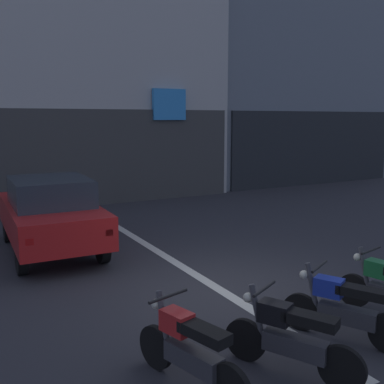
% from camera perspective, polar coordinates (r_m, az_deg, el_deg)
% --- Properties ---
extents(ground_plane, '(120.00, 120.00, 0.00)m').
position_cam_1_polar(ground_plane, '(7.78, 4.24, -12.60)').
color(ground_plane, '#333338').
extents(lane_centre_line, '(0.20, 18.00, 0.01)m').
position_cam_1_polar(lane_centre_line, '(13.01, -10.29, -3.75)').
color(lane_centre_line, silver).
rests_on(lane_centre_line, ground).
extents(building_mid_block, '(9.38, 8.71, 12.02)m').
position_cam_1_polar(building_mid_block, '(19.92, -14.63, 17.91)').
color(building_mid_block, silver).
rests_on(building_mid_block, ground).
extents(building_far_right, '(9.32, 8.19, 15.15)m').
position_cam_1_polar(building_far_right, '(24.35, 8.88, 20.18)').
color(building_far_right, gray).
rests_on(building_far_right, ground).
extents(car_red_crossing_near, '(1.87, 4.15, 1.64)m').
position_cam_1_polar(car_red_crossing_near, '(10.29, -17.39, -2.43)').
color(car_red_crossing_near, black).
rests_on(car_red_crossing_near, ground).
extents(motorcycle_red_row_leftmost, '(0.62, 1.63, 0.98)m').
position_cam_1_polar(motorcycle_red_row_leftmost, '(5.12, -0.37, -19.13)').
color(motorcycle_red_row_leftmost, black).
rests_on(motorcycle_red_row_leftmost, ground).
extents(motorcycle_black_row_left_mid, '(0.83, 1.52, 0.98)m').
position_cam_1_polar(motorcycle_black_row_left_mid, '(5.48, 12.23, -17.37)').
color(motorcycle_black_row_left_mid, black).
rests_on(motorcycle_black_row_left_mid, ground).
extents(motorcycle_blue_row_centre, '(0.82, 1.52, 0.98)m').
position_cam_1_polar(motorcycle_blue_row_centre, '(6.39, 18.42, -13.64)').
color(motorcycle_blue_row_centre, black).
rests_on(motorcycle_blue_row_centre, ground).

